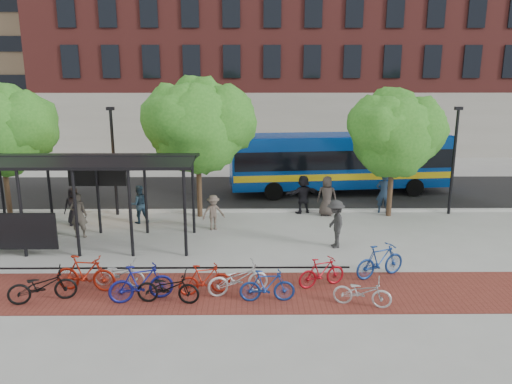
{
  "coord_description": "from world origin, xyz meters",
  "views": [
    {
      "loc": [
        -0.54,
        -19.48,
        6.88
      ],
      "look_at": [
        -0.35,
        1.61,
        1.6
      ],
      "focal_mm": 35.0,
      "sensor_mm": 36.0,
      "label": 1
    }
  ],
  "objects_px": {
    "pedestrian_2": "(139,204)",
    "pedestrian_9": "(335,224)",
    "tree_a": "(2,127)",
    "pedestrian_6": "(327,196)",
    "bike_11": "(380,261)",
    "bike_7": "(267,286)",
    "tree_c": "(396,131)",
    "tree_b": "(200,122)",
    "bike_6": "(238,279)",
    "bike_0": "(42,286)",
    "pedestrian_0": "(74,206)",
    "pedestrian_3": "(213,212)",
    "pedestrian_7": "(384,193)",
    "bike_4": "(168,287)",
    "bike_5": "(205,279)",
    "pedestrian_1": "(79,215)",
    "bike_9": "(322,272)",
    "bus_shelter": "(56,171)",
    "lamp_post_right": "(454,158)",
    "bike_2": "(119,274)",
    "bus": "(340,159)",
    "bike_3": "(141,283)",
    "lamp_post_left": "(114,158)",
    "bike_10": "(362,292)",
    "bike_1": "(85,273)",
    "pedestrian_5": "(303,194)"
  },
  "relations": [
    {
      "from": "tree_a",
      "to": "lamp_post_right",
      "type": "relative_size",
      "value": 1.21
    },
    {
      "from": "pedestrian_9",
      "to": "pedestrian_5",
      "type": "bearing_deg",
      "value": -176.39
    },
    {
      "from": "tree_b",
      "to": "bike_9",
      "type": "xyz_separation_m",
      "value": [
        4.61,
        -7.95,
        -3.97
      ]
    },
    {
      "from": "bike_4",
      "to": "bike_10",
      "type": "distance_m",
      "value": 5.77
    },
    {
      "from": "bus_shelter",
      "to": "pedestrian_1",
      "type": "height_order",
      "value": "bus_shelter"
    },
    {
      "from": "bike_0",
      "to": "pedestrian_9",
      "type": "distance_m",
      "value": 10.64
    },
    {
      "from": "lamp_post_right",
      "to": "pedestrian_0",
      "type": "xyz_separation_m",
      "value": [
        -17.48,
        -1.59,
        -1.88
      ]
    },
    {
      "from": "tree_c",
      "to": "bike_2",
      "type": "relative_size",
      "value": 3.44
    },
    {
      "from": "bike_9",
      "to": "pedestrian_1",
      "type": "relative_size",
      "value": 0.86
    },
    {
      "from": "tree_c",
      "to": "bike_11",
      "type": "xyz_separation_m",
      "value": [
        -2.32,
        -7.21,
        -3.48
      ]
    },
    {
      "from": "lamp_post_right",
      "to": "pedestrian_0",
      "type": "bearing_deg",
      "value": -174.81
    },
    {
      "from": "pedestrian_1",
      "to": "bike_1",
      "type": "bearing_deg",
      "value": 110.07
    },
    {
      "from": "bus",
      "to": "bike_3",
      "type": "distance_m",
      "value": 15.85
    },
    {
      "from": "pedestrian_7",
      "to": "tree_c",
      "type": "bearing_deg",
      "value": 131.91
    },
    {
      "from": "tree_c",
      "to": "bike_5",
      "type": "xyz_separation_m",
      "value": [
        -8.09,
        -8.47,
        -3.56
      ]
    },
    {
      "from": "bike_9",
      "to": "bike_10",
      "type": "xyz_separation_m",
      "value": [
        1.01,
        -1.37,
        -0.04
      ]
    },
    {
      "from": "pedestrian_1",
      "to": "bike_9",
      "type": "bearing_deg",
      "value": 152.13
    },
    {
      "from": "bus",
      "to": "bike_1",
      "type": "xyz_separation_m",
      "value": [
        -10.15,
        -12.75,
        -1.3
      ]
    },
    {
      "from": "bike_4",
      "to": "tree_a",
      "type": "bearing_deg",
      "value": 50.03
    },
    {
      "from": "bike_7",
      "to": "tree_c",
      "type": "bearing_deg",
      "value": -36.1
    },
    {
      "from": "lamp_post_left",
      "to": "pedestrian_9",
      "type": "distance_m",
      "value": 10.89
    },
    {
      "from": "tree_c",
      "to": "bus",
      "type": "relative_size",
      "value": 0.48
    },
    {
      "from": "bike_4",
      "to": "pedestrian_9",
      "type": "distance_m",
      "value": 7.49
    },
    {
      "from": "bike_11",
      "to": "lamp_post_right",
      "type": "bearing_deg",
      "value": -59.85
    },
    {
      "from": "bike_7",
      "to": "pedestrian_0",
      "type": "distance_m",
      "value": 11.37
    },
    {
      "from": "bike_7",
      "to": "pedestrian_6",
      "type": "xyz_separation_m",
      "value": [
        3.11,
        9.01,
        0.45
      ]
    },
    {
      "from": "tree_b",
      "to": "pedestrian_6",
      "type": "height_order",
      "value": "tree_b"
    },
    {
      "from": "bike_1",
      "to": "bike_5",
      "type": "relative_size",
      "value": 1.19
    },
    {
      "from": "bus_shelter",
      "to": "lamp_post_right",
      "type": "xyz_separation_m",
      "value": [
        17.13,
        4.08,
        -0.25
      ]
    },
    {
      "from": "tree_b",
      "to": "pedestrian_3",
      "type": "xyz_separation_m",
      "value": [
        0.7,
        -2.08,
        -3.68
      ]
    },
    {
      "from": "bike_4",
      "to": "bike_7",
      "type": "relative_size",
      "value": 1.13
    },
    {
      "from": "tree_c",
      "to": "tree_b",
      "type": "bearing_deg",
      "value": 180.0
    },
    {
      "from": "tree_a",
      "to": "pedestrian_2",
      "type": "xyz_separation_m",
      "value": [
        6.27,
        -1.06,
        -3.37
      ]
    },
    {
      "from": "tree_c",
      "to": "pedestrian_3",
      "type": "distance_m",
      "value": 9.15
    },
    {
      "from": "pedestrian_3",
      "to": "pedestrian_7",
      "type": "distance_m",
      "value": 8.43
    },
    {
      "from": "bike_5",
      "to": "pedestrian_2",
      "type": "relative_size",
      "value": 0.94
    },
    {
      "from": "pedestrian_3",
      "to": "bus",
      "type": "bearing_deg",
      "value": 23.49
    },
    {
      "from": "bike_9",
      "to": "bike_11",
      "type": "xyz_separation_m",
      "value": [
        2.06,
        0.74,
        0.09
      ]
    },
    {
      "from": "pedestrian_6",
      "to": "bike_6",
      "type": "bearing_deg",
      "value": 75.57
    },
    {
      "from": "pedestrian_6",
      "to": "bike_11",
      "type": "bearing_deg",
      "value": 106.65
    },
    {
      "from": "lamp_post_left",
      "to": "tree_a",
      "type": "bearing_deg",
      "value": -177.08
    },
    {
      "from": "pedestrian_2",
      "to": "pedestrian_9",
      "type": "height_order",
      "value": "pedestrian_9"
    },
    {
      "from": "bike_7",
      "to": "bike_10",
      "type": "bearing_deg",
      "value": -98.19
    },
    {
      "from": "bike_4",
      "to": "bike_5",
      "type": "relative_size",
      "value": 1.16
    },
    {
      "from": "bike_0",
      "to": "bike_5",
      "type": "bearing_deg",
      "value": -102.07
    },
    {
      "from": "bike_0",
      "to": "pedestrian_0",
      "type": "relative_size",
      "value": 1.14
    },
    {
      "from": "tree_a",
      "to": "bike_6",
      "type": "relative_size",
      "value": 3.18
    },
    {
      "from": "tree_a",
      "to": "bike_3",
      "type": "bearing_deg",
      "value": -47.97
    },
    {
      "from": "bike_4",
      "to": "pedestrian_0",
      "type": "distance_m",
      "value": 9.45
    },
    {
      "from": "tree_b",
      "to": "bike_11",
      "type": "height_order",
      "value": "tree_b"
    }
  ]
}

